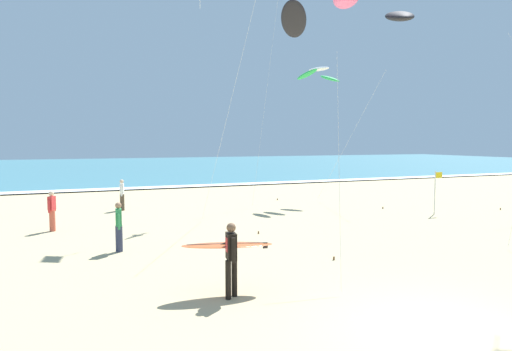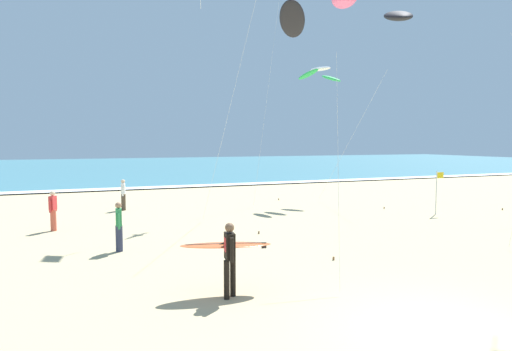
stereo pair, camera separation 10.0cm
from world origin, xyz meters
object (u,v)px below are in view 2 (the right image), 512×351
at_px(surfer_lead, 228,250).
at_px(kite_arc_ivory_distant, 320,74).
at_px(bystander_red_top, 53,210).
at_px(lifeguard_flag, 437,188).
at_px(bystander_green_top, 119,226).
at_px(bystander_white_top, 123,195).
at_px(kite_arc_rose_near, 344,12).

xyz_separation_m(surfer_lead, kite_arc_ivory_distant, (9.73, 12.89, 6.34)).
xyz_separation_m(surfer_lead, bystander_red_top, (-4.24, 9.28, -0.23)).
bearing_deg(lifeguard_flag, bystander_green_top, -173.35).
xyz_separation_m(kite_arc_ivory_distant, bystander_white_top, (-11.01, 0.67, -6.58)).
relative_size(kite_arc_rose_near, bystander_white_top, 4.21).
height_order(kite_arc_rose_near, kite_arc_ivory_distant, kite_arc_ivory_distant).
bearing_deg(bystander_green_top, bystander_white_top, 84.80).
xyz_separation_m(kite_arc_rose_near, bystander_red_top, (-6.58, 10.29, -5.50)).
relative_size(surfer_lead, kite_arc_ivory_distant, 0.28).
xyz_separation_m(kite_arc_ivory_distant, bystander_red_top, (-13.97, -3.61, -6.58)).
xyz_separation_m(surfer_lead, lifeguard_flag, (12.68, 6.72, 0.22)).
bearing_deg(kite_arc_ivory_distant, kite_arc_rose_near, -118.02).
distance_m(bystander_red_top, lifeguard_flag, 17.12).
xyz_separation_m(kite_arc_rose_near, bystander_white_top, (-3.61, 14.57, -5.50)).
xyz_separation_m(surfer_lead, kite_arc_rose_near, (2.34, -1.01, 5.26)).
distance_m(bystander_red_top, bystander_white_top, 5.21).
bearing_deg(kite_arc_rose_near, bystander_red_top, 122.60).
relative_size(bystander_green_top, bystander_red_top, 1.00).
height_order(kite_arc_ivory_distant, bystander_white_top, kite_arc_ivory_distant).
height_order(surfer_lead, kite_arc_rose_near, kite_arc_rose_near).
bearing_deg(bystander_red_top, kite_arc_rose_near, -57.40).
bearing_deg(bystander_green_top, kite_arc_ivory_distant, 33.80).
distance_m(kite_arc_rose_near, lifeguard_flag, 13.86).
bearing_deg(bystander_red_top, surfer_lead, -65.43).
height_order(kite_arc_rose_near, bystander_red_top, kite_arc_rose_near).
distance_m(kite_arc_rose_near, bystander_green_top, 9.25).
bearing_deg(lifeguard_flag, kite_arc_rose_near, -143.23).
distance_m(kite_arc_ivory_distant, lifeguard_flag, 9.18).
bearing_deg(surfer_lead, lifeguard_flag, 27.92).
xyz_separation_m(kite_arc_ivory_distant, bystander_green_top, (-11.79, -7.89, -6.58)).
distance_m(surfer_lead, bystander_red_top, 10.20).
bearing_deg(bystander_red_top, bystander_white_top, 55.28).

